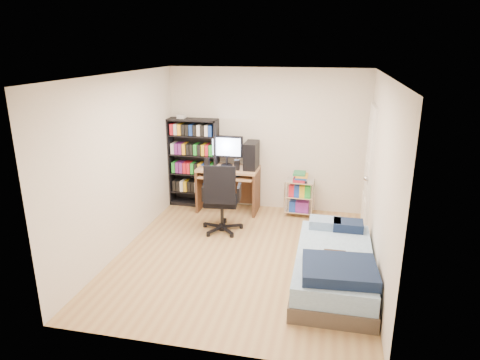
% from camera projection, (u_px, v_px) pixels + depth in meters
% --- Properties ---
extents(room, '(3.58, 4.08, 2.58)m').
position_uv_depth(room, '(243.00, 172.00, 5.68)').
color(room, tan).
rests_on(room, ground).
extents(media_shelf, '(0.90, 0.30, 1.67)m').
position_uv_depth(media_shelf, '(194.00, 162.00, 7.79)').
color(media_shelf, black).
rests_on(media_shelf, room).
extents(computer_desk, '(1.06, 0.62, 1.34)m').
position_uv_depth(computer_desk, '(235.00, 171.00, 7.56)').
color(computer_desk, tan).
rests_on(computer_desk, room).
extents(office_chair, '(0.75, 0.75, 1.13)m').
position_uv_depth(office_chair, '(222.00, 210.00, 6.75)').
color(office_chair, black).
rests_on(office_chair, room).
extents(wire_cart, '(0.50, 0.37, 0.78)m').
position_uv_depth(wire_cart, '(300.00, 187.00, 7.36)').
color(wire_cart, silver).
rests_on(wire_cart, room).
extents(bed, '(0.95, 1.91, 0.54)m').
position_uv_depth(bed, '(334.00, 267.00, 5.29)').
color(bed, '#4E423A').
rests_on(bed, room).
extents(door, '(0.12, 0.80, 2.00)m').
position_uv_depth(door, '(369.00, 170.00, 6.66)').
color(door, white).
rests_on(door, room).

